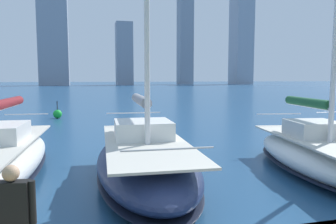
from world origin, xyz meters
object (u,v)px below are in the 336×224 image
(channel_buoy, at_px, (57,114))
(sailboat_grey, at_px, (145,159))
(person_black_shirt, at_px, (13,213))
(sailboat_forest, at_px, (319,153))

(channel_buoy, bearing_deg, sailboat_grey, 102.49)
(person_black_shirt, xyz_separation_m, channel_buoy, (1.34, -23.51, -1.19))
(sailboat_forest, relative_size, sailboat_grey, 0.96)
(person_black_shirt, bearing_deg, sailboat_grey, -116.26)
(person_black_shirt, height_order, channel_buoy, person_black_shirt)
(sailboat_grey, distance_m, person_black_shirt, 6.09)
(sailboat_forest, bearing_deg, channel_buoy, -61.73)
(sailboat_forest, height_order, channel_buoy, sailboat_forest)
(sailboat_forest, distance_m, sailboat_grey, 5.97)
(sailboat_forest, height_order, person_black_shirt, sailboat_forest)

